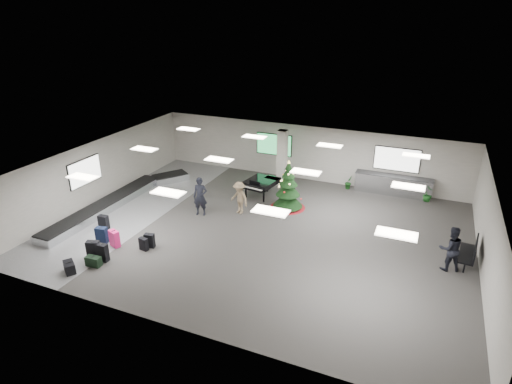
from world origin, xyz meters
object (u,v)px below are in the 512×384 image
at_px(service_counter, 393,185).
at_px(potted_plant_right, 428,194).
at_px(traveler_b, 239,198).
at_px(traveler_bench, 451,249).
at_px(pink_suitcase, 114,239).
at_px(bench, 471,252).
at_px(christmas_tree, 288,192).
at_px(traveler_a, 200,196).
at_px(potted_plant_left, 349,182).
at_px(baggage_carousel, 120,200).
at_px(grand_piano, 261,183).

xyz_separation_m(service_counter, potted_plant_right, (1.78, -0.24, -0.12)).
bearing_deg(potted_plant_right, traveler_b, -148.76).
bearing_deg(traveler_bench, traveler_b, -29.22).
xyz_separation_m(pink_suitcase, bench, (13.76, 4.27, 0.24)).
xyz_separation_m(service_counter, pink_suitcase, (-10.15, -10.33, -0.18)).
bearing_deg(potted_plant_right, christmas_tree, -150.98).
relative_size(traveler_a, traveler_bench, 1.05).
xyz_separation_m(traveler_bench, potted_plant_right, (-1.05, 6.49, -0.48)).
relative_size(pink_suitcase, potted_plant_left, 0.96).
bearing_deg(baggage_carousel, grand_piano, 30.57).
bearing_deg(potted_plant_left, christmas_tree, -122.33).
xyz_separation_m(bench, traveler_a, (-11.93, -0.16, 0.36)).
distance_m(christmas_tree, potted_plant_left, 4.37).
bearing_deg(christmas_tree, bench, -15.14).
distance_m(bench, potted_plant_left, 8.40).
height_order(pink_suitcase, christmas_tree, christmas_tree).
bearing_deg(traveler_a, potted_plant_right, 16.56).
height_order(pink_suitcase, traveler_b, traveler_b).
height_order(traveler_a, potted_plant_right, traveler_a).
bearing_deg(bench, grand_piano, 168.99).
distance_m(traveler_b, potted_plant_left, 6.76).
bearing_deg(traveler_a, traveler_b, 13.54).
bearing_deg(potted_plant_left, pink_suitcase, -127.44).
xyz_separation_m(christmas_tree, traveler_bench, (7.51, -2.90, 0.04)).
height_order(christmas_tree, traveler_a, christmas_tree).
distance_m(christmas_tree, bench, 8.59).
xyz_separation_m(christmas_tree, traveler_a, (-3.64, -2.41, 0.08)).
relative_size(traveler_a, traveler_b, 1.17).
relative_size(baggage_carousel, traveler_b, 5.93).
distance_m(christmas_tree, grand_piano, 2.01).
distance_m(service_counter, traveler_b, 8.54).
height_order(bench, potted_plant_right, bench).
relative_size(service_counter, traveler_b, 2.47).
bearing_deg(grand_piano, baggage_carousel, -140.13).
bearing_deg(potted_plant_left, potted_plant_right, -1.18).
xyz_separation_m(service_counter, grand_piano, (-6.50, -2.99, 0.20)).
bearing_deg(baggage_carousel, christmas_tree, 19.64).
bearing_deg(potted_plant_left, service_counter, 3.64).
bearing_deg(grand_piano, traveler_bench, -12.52).
bearing_deg(potted_plant_right, bench, -72.62).
distance_m(pink_suitcase, christmas_tree, 8.52).
xyz_separation_m(pink_suitcase, grand_piano, (3.65, 7.34, 0.38)).
distance_m(traveler_b, potted_plant_right, 9.87).
bearing_deg(christmas_tree, traveler_b, -142.16).
bearing_deg(baggage_carousel, potted_plant_right, 23.96).
distance_m(service_counter, pink_suitcase, 14.48).
distance_m(bench, traveler_bench, 1.07).
bearing_deg(potted_plant_right, traveler_bench, -80.81).
distance_m(baggage_carousel, service_counter, 14.50).
xyz_separation_m(pink_suitcase, potted_plant_left, (7.79, 10.18, 0.02)).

